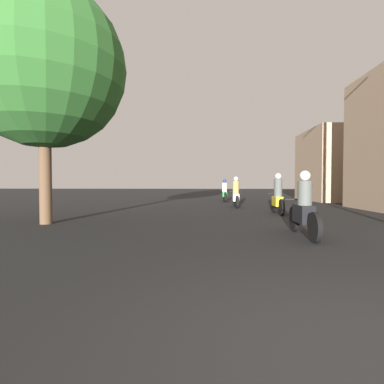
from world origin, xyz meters
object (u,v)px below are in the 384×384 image
object	(u,v)px
motorcycle_black	(304,210)
building_right_far	(338,165)
motorcycle_yellow	(278,198)
motorcycle_silver	(236,195)
motorcycle_green	(225,193)
street_tree	(44,67)

from	to	relation	value
motorcycle_black	building_right_far	world-z (taller)	building_right_far
motorcycle_yellow	building_right_far	world-z (taller)	building_right_far
motorcycle_silver	motorcycle_green	world-z (taller)	motorcycle_silver
motorcycle_silver	street_tree	world-z (taller)	street_tree
motorcycle_silver	motorcycle_yellow	bearing A→B (deg)	-66.45
motorcycle_black	street_tree	bearing A→B (deg)	170.73
motorcycle_black	motorcycle_green	xyz separation A→B (m)	(-1.07, 12.92, -0.02)
motorcycle_green	street_tree	world-z (taller)	street_tree
building_right_far	motorcycle_green	bearing A→B (deg)	-167.92
motorcycle_yellow	motorcycle_silver	size ratio (longest dim) A/B	0.98
motorcycle_black	motorcycle_green	world-z (taller)	motorcycle_black
motorcycle_silver	street_tree	bearing A→B (deg)	-133.21
motorcycle_green	building_right_far	world-z (taller)	building_right_far
motorcycle_black	street_tree	xyz separation A→B (m)	(-7.15, 1.80, 4.10)
building_right_far	motorcycle_silver	bearing A→B (deg)	-140.93
motorcycle_black	building_right_far	size ratio (longest dim) A/B	0.38
motorcycle_green	motorcycle_yellow	bearing A→B (deg)	-68.25
street_tree	motorcycle_green	bearing A→B (deg)	61.35
motorcycle_yellow	motorcycle_green	world-z (taller)	motorcycle_yellow
motorcycle_black	motorcycle_yellow	xyz separation A→B (m)	(0.59, 5.06, 0.03)
motorcycle_green	building_right_far	distance (m)	8.48
motorcycle_yellow	motorcycle_silver	bearing A→B (deg)	108.03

